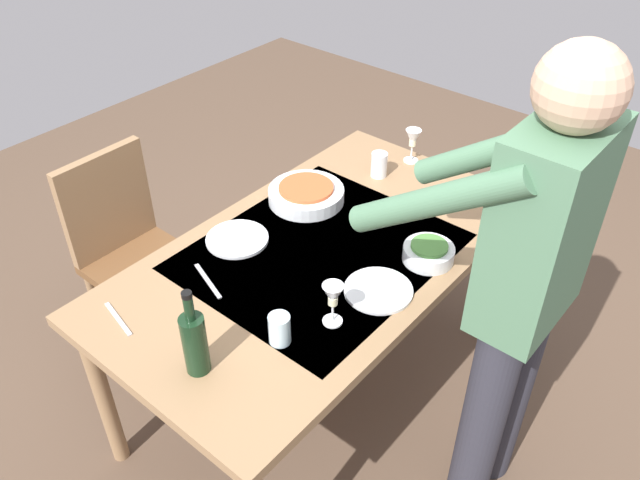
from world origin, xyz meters
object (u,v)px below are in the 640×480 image
at_px(wine_bottle, 195,342).
at_px(chair_near, 128,244).
at_px(wine_glass_right, 413,140).
at_px(water_cup_near_left, 379,165).
at_px(person_server, 521,287).
at_px(water_cup_near_right, 280,329).
at_px(serving_bowl_pasta, 306,194).
at_px(dinner_plate_near, 378,290).
at_px(wine_glass_left, 333,297).
at_px(dinner_plate_far, 237,239).
at_px(side_bowl_salad, 429,252).
at_px(dining_table, 320,267).

bearing_deg(wine_bottle, chair_near, -112.63).
height_order(wine_bottle, wine_glass_right, wine_bottle).
bearing_deg(water_cup_near_left, wine_glass_right, 168.57).
xyz_separation_m(person_server, wine_bottle, (0.69, -0.63, -0.10)).
height_order(water_cup_near_right, serving_bowl_pasta, water_cup_near_right).
bearing_deg(chair_near, wine_glass_right, 143.84).
height_order(wine_glass_right, dinner_plate_near, wine_glass_right).
distance_m(person_server, wine_glass_left, 0.55).
xyz_separation_m(wine_glass_right, serving_bowl_pasta, (0.53, -0.15, -0.07)).
bearing_deg(water_cup_near_right, wine_glass_left, 156.77).
relative_size(chair_near, wine_glass_right, 6.03).
bearing_deg(dinner_plate_far, serving_bowl_pasta, 176.04).
bearing_deg(wine_bottle, person_server, 137.40).
height_order(water_cup_near_right, dinner_plate_far, water_cup_near_right).
distance_m(chair_near, side_bowl_salad, 1.28).
relative_size(side_bowl_salad, dinner_plate_near, 0.78).
height_order(dining_table, chair_near, chair_near).
relative_size(dining_table, wine_bottle, 5.51).
height_order(side_bowl_salad, dinner_plate_far, side_bowl_salad).
bearing_deg(water_cup_near_left, wine_bottle, 10.52).
bearing_deg(wine_bottle, side_bowl_salad, 164.23).
height_order(wine_glass_left, dinner_plate_far, wine_glass_left).
bearing_deg(water_cup_near_right, dining_table, -155.52).
relative_size(serving_bowl_pasta, side_bowl_salad, 1.67).
relative_size(water_cup_near_left, dinner_plate_near, 0.46).
bearing_deg(person_server, water_cup_near_right, -49.07).
relative_size(chair_near, dinner_plate_far, 3.96).
bearing_deg(person_server, dinner_plate_far, -79.18).
distance_m(wine_glass_left, side_bowl_salad, 0.46).
relative_size(wine_bottle, dinner_plate_far, 1.29).
height_order(dining_table, water_cup_near_right, water_cup_near_right).
xyz_separation_m(water_cup_near_right, side_bowl_salad, (-0.62, 0.13, -0.02)).
bearing_deg(water_cup_near_left, serving_bowl_pasta, -17.69).
height_order(wine_bottle, dinner_plate_near, wine_bottle).
bearing_deg(wine_glass_right, water_cup_near_left, -11.43).
distance_m(chair_near, water_cup_near_right, 1.07).
height_order(wine_bottle, serving_bowl_pasta, wine_bottle).
relative_size(serving_bowl_pasta, dinner_plate_far, 1.30).
bearing_deg(dinner_plate_near, wine_bottle, -18.78).
relative_size(water_cup_near_left, serving_bowl_pasta, 0.35).
height_order(wine_bottle, wine_glass_left, wine_bottle).
bearing_deg(wine_glass_left, water_cup_near_right, -23.23).
bearing_deg(dining_table, wine_glass_left, 46.25).
relative_size(wine_bottle, dinner_plate_near, 1.29).
height_order(dining_table, dinner_plate_near, dinner_plate_near).
relative_size(chair_near, wine_glass_left, 6.03).
xyz_separation_m(water_cup_near_left, water_cup_near_right, (0.96, 0.33, -0.00)).
xyz_separation_m(wine_bottle, wine_glass_right, (-1.38, -0.18, -0.01)).
xyz_separation_m(water_cup_near_left, side_bowl_salad, (0.34, 0.46, -0.02)).
xyz_separation_m(chair_near, wine_bottle, (0.38, 0.92, 0.34)).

